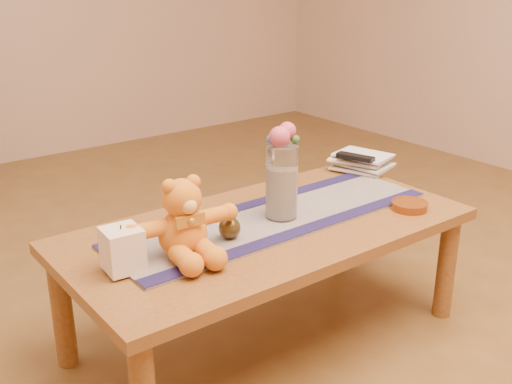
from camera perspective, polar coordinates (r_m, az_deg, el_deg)
floor at (r=2.32m, az=1.01°, el=-13.26°), size 5.50×5.50×0.00m
coffee_table_top at (r=2.12m, az=1.08°, el=-3.52°), size 1.40×0.70×0.04m
table_leg_fr at (r=2.46m, az=17.23°, el=-6.67°), size 0.07×0.07×0.41m
table_leg_bl at (r=2.18m, az=-17.52°, el=-10.46°), size 0.07×0.07×0.41m
table_leg_br at (r=2.80m, az=7.68°, el=-2.57°), size 0.07×0.07×0.41m
persian_runner at (r=2.15m, az=1.72°, el=-2.43°), size 1.20×0.36×0.01m
runner_border_near at (r=2.05m, az=4.31°, el=-3.54°), size 1.20×0.07×0.00m
runner_border_far at (r=2.25m, az=-0.63°, el=-1.19°), size 1.20×0.07×0.00m
teddy_bear at (r=1.85m, az=-6.86°, el=-2.43°), size 0.37×0.32×0.23m
pillar_candle at (r=1.81m, az=-12.27°, el=-5.20°), size 0.11×0.11×0.13m
candle_wick at (r=1.78m, az=-12.43°, el=-3.19°), size 0.00×0.00×0.01m
glass_vase at (r=2.11m, az=2.40°, el=0.96°), size 0.11×0.11×0.26m
potpourri_fill at (r=2.12m, az=2.38°, el=-0.03°), size 0.09×0.09×0.18m
rose_left at (r=2.04m, az=2.21°, el=5.15°), size 0.07×0.07×0.07m
rose_right at (r=2.07m, az=2.92°, el=5.70°), size 0.06×0.06×0.06m
blue_flower_back at (r=2.09m, az=2.06°, el=5.36°), size 0.04×0.04×0.04m
blue_flower_side at (r=2.06m, az=1.46°, el=4.88°), size 0.04×0.04×0.04m
leaf_sprig at (r=2.07m, az=3.67°, el=4.90°), size 0.03×0.03×0.03m
bronze_ball at (r=1.97m, az=-2.47°, el=-3.34°), size 0.08×0.08×0.07m
book_bottom at (r=2.62m, az=8.90°, el=1.70°), size 0.24×0.27×0.02m
book_lower at (r=2.61m, az=9.05°, el=2.11°), size 0.21×0.26×0.02m
book_upper at (r=2.60m, az=8.83°, el=2.47°), size 0.24×0.27×0.02m
book_top at (r=2.60m, az=9.05°, el=2.91°), size 0.22×0.26×0.02m
tv_remote at (r=2.59m, az=9.19°, el=3.22°), size 0.09×0.17×0.02m
amber_dish at (r=2.30m, az=14.03°, el=-1.23°), size 0.17×0.17×0.03m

